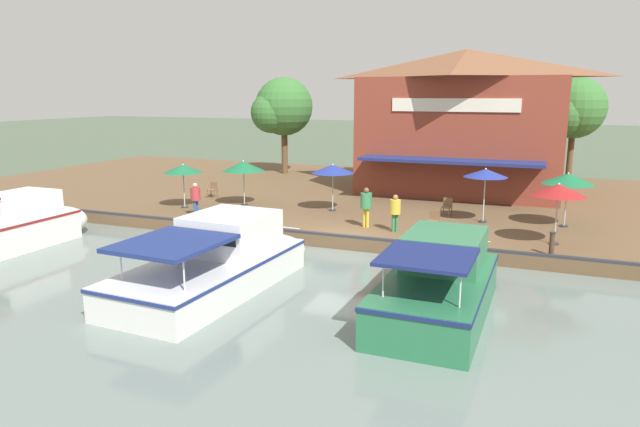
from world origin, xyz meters
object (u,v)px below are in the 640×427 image
object	(u,v)px
patio_umbrella_near_quay_edge	(243,166)
patio_umbrella_mid_patio_left	(559,190)
waterfront_restaurant	(464,120)
person_mid_patio	(195,196)
patio_umbrella_by_entrance	(486,173)
motorboat_distant_upstream	(441,280)
patio_umbrella_back_row	(183,169)
patio_umbrella_mid_patio_right	(333,169)
cafe_chair_beside_entrance	(434,219)
mooring_post	(552,244)
tree_downstream_bank	(572,110)
motorboat_fourth_along	(225,260)
person_near_entrance	(366,202)
cafe_chair_under_first_umbrella	(213,189)
person_at_quay_edge	(395,209)
patio_umbrella_far_corner	(568,179)
cafe_chair_facing_river	(447,206)
tree_behind_restaurant	(281,108)
motorboat_mid_row	(11,227)

from	to	relation	value
patio_umbrella_near_quay_edge	patio_umbrella_mid_patio_left	world-z (taller)	patio_umbrella_mid_patio_left
waterfront_restaurant	person_mid_patio	world-z (taller)	waterfront_restaurant
patio_umbrella_by_entrance	motorboat_distant_upstream	bearing A→B (deg)	-0.69
person_mid_patio	patio_umbrella_back_row	bearing A→B (deg)	-132.34
patio_umbrella_mid_patio_right	cafe_chair_beside_entrance	distance (m)	6.20
mooring_post	tree_downstream_bank	bearing A→B (deg)	177.54
patio_umbrella_by_entrance	patio_umbrella_back_row	bearing A→B (deg)	-81.62
motorboat_fourth_along	person_mid_patio	bearing A→B (deg)	-139.91
motorboat_distant_upstream	cafe_chair_beside_entrance	bearing A→B (deg)	-167.56
cafe_chair_beside_entrance	motorboat_fourth_along	world-z (taller)	motorboat_fourth_along
person_near_entrance	mooring_post	bearing A→B (deg)	77.08
waterfront_restaurant	patio_umbrella_by_entrance	size ratio (longest dim) A/B	4.70
cafe_chair_under_first_umbrella	mooring_post	size ratio (longest dim) A/B	0.97
cafe_chair_beside_entrance	person_near_entrance	size ratio (longest dim) A/B	0.48
person_at_quay_edge	mooring_post	distance (m)	6.38
patio_umbrella_mid_patio_right	patio_umbrella_near_quay_edge	bearing A→B (deg)	-86.07
cafe_chair_under_first_umbrella	motorboat_fourth_along	distance (m)	13.73
patio_umbrella_far_corner	person_mid_patio	world-z (taller)	patio_umbrella_far_corner
person_at_quay_edge	cafe_chair_under_first_umbrella	bearing A→B (deg)	-109.92
cafe_chair_facing_river	mooring_post	size ratio (longest dim) A/B	0.97
cafe_chair_facing_river	cafe_chair_beside_entrance	xyz separation A→B (m)	(3.24, -0.01, 0.00)
mooring_post	patio_umbrella_far_corner	bearing A→B (deg)	174.32
patio_umbrella_near_quay_edge	patio_umbrella_back_row	size ratio (longest dim) A/B	1.04
cafe_chair_under_first_umbrella	tree_downstream_bank	bearing A→B (deg)	126.09
tree_downstream_bank	tree_behind_restaurant	distance (m)	19.59
motorboat_mid_row	cafe_chair_facing_river	bearing A→B (deg)	123.62
patio_umbrella_by_entrance	patio_umbrella_mid_patio_left	size ratio (longest dim) A/B	1.03
motorboat_distant_upstream	tree_behind_restaurant	bearing A→B (deg)	-143.94
person_near_entrance	cafe_chair_facing_river	bearing A→B (deg)	142.86
patio_umbrella_by_entrance	motorboat_mid_row	distance (m)	20.43
patio_umbrella_far_corner	cafe_chair_facing_river	size ratio (longest dim) A/B	2.84
motorboat_distant_upstream	waterfront_restaurant	bearing A→B (deg)	-173.40
patio_umbrella_far_corner	cafe_chair_under_first_umbrella	xyz separation A→B (m)	(-0.53, -18.38, -1.66)
patio_umbrella_mid_patio_left	cafe_chair_facing_river	xyz separation A→B (m)	(-3.83, -4.80, -1.67)
patio_umbrella_by_entrance	cafe_chair_facing_river	bearing A→B (deg)	-115.59
waterfront_restaurant	patio_umbrella_mid_patio_left	size ratio (longest dim) A/B	4.84
patio_umbrella_back_row	person_mid_patio	size ratio (longest dim) A/B	1.39
patio_umbrella_mid_patio_left	cafe_chair_facing_river	size ratio (longest dim) A/B	2.86
patio_umbrella_by_entrance	patio_umbrella_near_quay_edge	xyz separation A→B (m)	(0.41, -12.15, -0.20)
cafe_chair_beside_entrance	motorboat_fourth_along	distance (m)	9.73
person_mid_patio	tree_downstream_bank	world-z (taller)	tree_downstream_bank
waterfront_restaurant	patio_umbrella_mid_patio_left	xyz separation A→B (m)	(11.46, 5.27, -2.05)
motorboat_distant_upstream	tree_downstream_bank	distance (m)	25.26
patio_umbrella_mid_patio_left	person_near_entrance	size ratio (longest dim) A/B	1.37
waterfront_restaurant	mooring_post	world-z (taller)	waterfront_restaurant
person_mid_patio	tree_behind_restaurant	size ratio (longest dim) A/B	0.24
patio_umbrella_back_row	cafe_chair_beside_entrance	size ratio (longest dim) A/B	2.66
person_mid_patio	motorboat_fourth_along	world-z (taller)	motorboat_fourth_along
person_near_entrance	tree_behind_restaurant	world-z (taller)	tree_behind_restaurant
motorboat_fourth_along	tree_behind_restaurant	distance (m)	23.58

